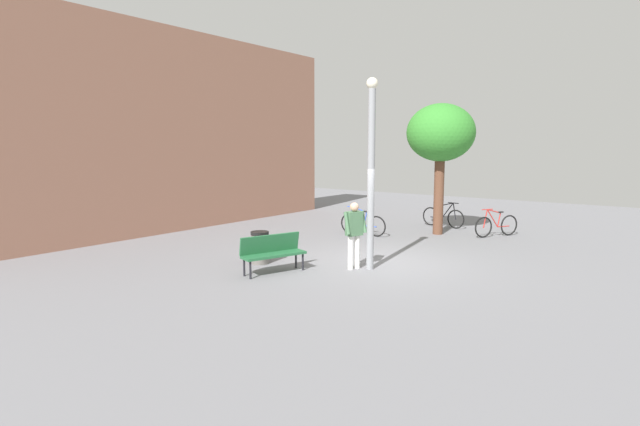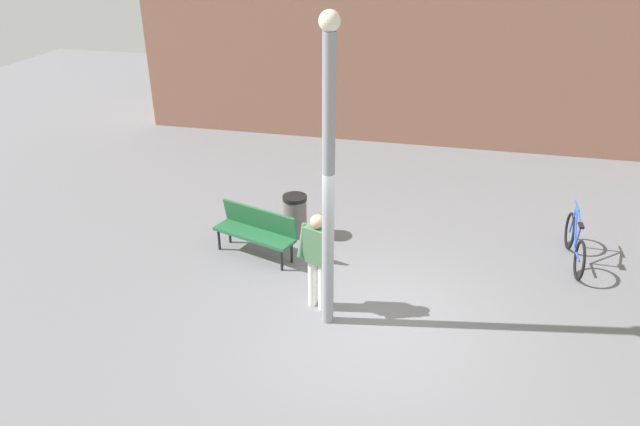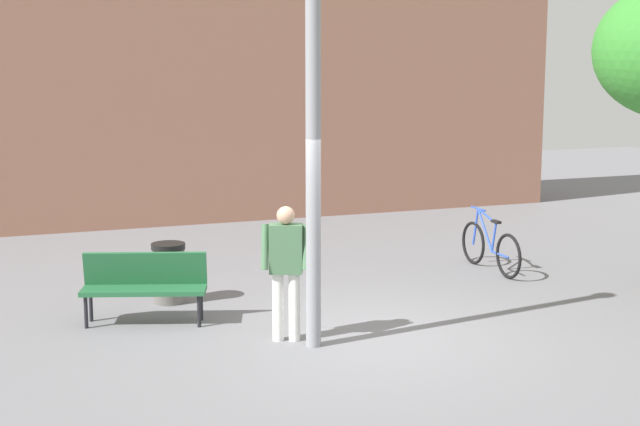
# 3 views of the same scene
# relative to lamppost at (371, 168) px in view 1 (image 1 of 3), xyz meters

# --- Properties ---
(ground_plane) EXTENTS (36.00, 36.00, 0.00)m
(ground_plane) POSITION_rel_lamppost_xyz_m (0.71, 0.15, -2.51)
(ground_plane) COLOR slate
(building_facade) EXTENTS (15.83, 2.00, 7.14)m
(building_facade) POSITION_rel_lamppost_xyz_m (0.71, 9.38, 1.06)
(building_facade) COLOR #9E6B56
(building_facade) RESTS_ON ground_plane
(lamppost) EXTENTS (0.28, 0.28, 4.67)m
(lamppost) POSITION_rel_lamppost_xyz_m (0.00, 0.00, 0.00)
(lamppost) COLOR gray
(lamppost) RESTS_ON ground_plane
(person_by_lamppost) EXTENTS (0.63, 0.44, 1.67)m
(person_by_lamppost) POSITION_rel_lamppost_xyz_m (-0.24, 0.32, -1.55)
(person_by_lamppost) COLOR white
(person_by_lamppost) RESTS_ON ground_plane
(park_bench) EXTENTS (1.67, 0.95, 0.92)m
(park_bench) POSITION_rel_lamppost_xyz_m (-1.72, 1.71, -1.97)
(park_bench) COLOR #236038
(park_bench) RESTS_ON ground_plane
(plaza_tree) EXTENTS (2.31, 2.31, 4.49)m
(plaza_tree) POSITION_rel_lamppost_xyz_m (5.73, 0.72, 0.93)
(plaza_tree) COLOR brown
(plaza_tree) RESTS_ON ground_plane
(bicycle_black) EXTENTS (0.34, 1.79, 0.97)m
(bicycle_black) POSITION_rel_lamppost_xyz_m (7.31, 1.21, -2.13)
(bicycle_black) COLOR black
(bicycle_black) RESTS_ON ground_plane
(bicycle_blue) EXTENTS (0.08, 1.81, 0.97)m
(bicycle_blue) POSITION_rel_lamppost_xyz_m (4.00, 2.73, -2.13)
(bicycle_blue) COLOR black
(bicycle_blue) RESTS_ON ground_plane
(bicycle_red) EXTENTS (1.59, 0.96, 0.97)m
(bicycle_red) POSITION_rel_lamppost_xyz_m (6.46, -1.06, -2.13)
(bicycle_red) COLOR black
(bicycle_red) RESTS_ON ground_plane
(trash_bin) EXTENTS (0.48, 0.48, 0.85)m
(trash_bin) POSITION_rel_lamppost_xyz_m (-1.22, 2.60, -2.09)
(trash_bin) COLOR #66605B
(trash_bin) RESTS_ON ground_plane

